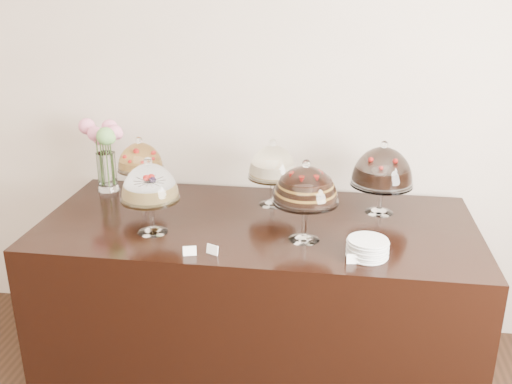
# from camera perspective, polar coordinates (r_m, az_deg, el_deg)

# --- Properties ---
(wall_back) EXTENTS (5.00, 0.04, 3.00)m
(wall_back) POSITION_cam_1_polar(r_m,az_deg,el_deg) (3.28, -0.26, 10.69)
(wall_back) COLOR #C3B19D
(wall_back) RESTS_ON ground
(display_counter) EXTENTS (2.20, 1.00, 0.90)m
(display_counter) POSITION_cam_1_polar(r_m,az_deg,el_deg) (3.12, 0.13, -10.57)
(display_counter) COLOR black
(display_counter) RESTS_ON ground
(cake_stand_sugar_sponge) EXTENTS (0.28, 0.28, 0.38)m
(cake_stand_sugar_sponge) POSITION_cam_1_polar(r_m,az_deg,el_deg) (2.75, -10.58, 0.63)
(cake_stand_sugar_sponge) COLOR white
(cake_stand_sugar_sponge) RESTS_ON display_counter
(cake_stand_choco_layer) EXTENTS (0.31, 0.31, 0.40)m
(cake_stand_choco_layer) POSITION_cam_1_polar(r_m,az_deg,el_deg) (2.63, 4.98, 0.46)
(cake_stand_choco_layer) COLOR white
(cake_stand_choco_layer) RESTS_ON display_counter
(cake_stand_cheesecake) EXTENTS (0.27, 0.27, 0.37)m
(cake_stand_cheesecake) POSITION_cam_1_polar(r_m,az_deg,el_deg) (3.06, 1.70, 2.75)
(cake_stand_cheesecake) COLOR white
(cake_stand_cheesecake) RESTS_ON display_counter
(cake_stand_dark_choco) EXTENTS (0.33, 0.33, 0.39)m
(cake_stand_dark_choco) POSITION_cam_1_polar(r_m,az_deg,el_deg) (3.01, 12.53, 2.24)
(cake_stand_dark_choco) COLOR white
(cake_stand_dark_choco) RESTS_ON display_counter
(cake_stand_fruit_tart) EXTENTS (0.25, 0.25, 0.36)m
(cake_stand_fruit_tart) POSITION_cam_1_polar(r_m,az_deg,el_deg) (3.18, -11.51, 3.17)
(cake_stand_fruit_tart) COLOR white
(cake_stand_fruit_tart) RESTS_ON display_counter
(flower_vase) EXTENTS (0.27, 0.28, 0.42)m
(flower_vase) POSITION_cam_1_polar(r_m,az_deg,el_deg) (3.37, -14.97, 4.34)
(flower_vase) COLOR white
(flower_vase) RESTS_ON display_counter
(plate_stack) EXTENTS (0.18, 0.18, 0.08)m
(plate_stack) POSITION_cam_1_polar(r_m,az_deg,el_deg) (2.59, 11.09, -5.52)
(plate_stack) COLOR silver
(plate_stack) RESTS_ON display_counter
(price_card_left) EXTENTS (0.06, 0.03, 0.04)m
(price_card_left) POSITION_cam_1_polar(r_m,az_deg,el_deg) (2.58, -6.65, -5.87)
(price_card_left) COLOR white
(price_card_left) RESTS_ON display_counter
(price_card_right) EXTENTS (0.06, 0.02, 0.04)m
(price_card_right) POSITION_cam_1_polar(r_m,az_deg,el_deg) (2.53, 9.73, -6.62)
(price_card_right) COLOR white
(price_card_right) RESTS_ON display_counter
(price_card_extra) EXTENTS (0.06, 0.04, 0.04)m
(price_card_extra) POSITION_cam_1_polar(r_m,az_deg,el_deg) (2.58, -4.39, -5.77)
(price_card_extra) COLOR white
(price_card_extra) RESTS_ON display_counter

